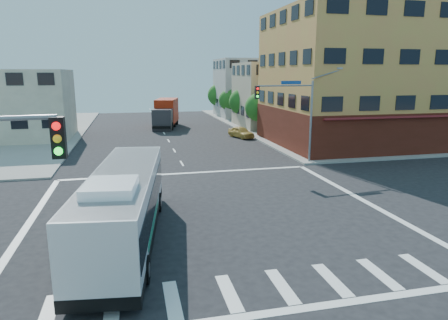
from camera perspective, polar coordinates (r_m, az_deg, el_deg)
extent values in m
plane|color=black|center=(22.17, -1.75, -7.77)|extent=(120.00, 120.00, 0.00)
cube|color=gray|center=(68.23, 21.98, 5.10)|extent=(50.00, 50.00, 0.15)
cube|color=#B59141|center=(45.77, 18.94, 10.91)|extent=(18.00, 15.00, 14.00)
cube|color=#521C12|center=(46.11, 18.51, 4.70)|extent=(18.09, 15.08, 4.00)
cube|color=maroon|center=(40.10, 23.95, 5.53)|extent=(16.00, 1.60, 0.51)
cube|color=tan|center=(58.44, 8.11, 9.16)|extent=(12.00, 10.00, 9.00)
cube|color=#A7A7A2|center=(71.64, 4.03, 10.21)|extent=(12.00, 10.00, 10.00)
cube|color=beige|center=(52.17, -27.68, 6.96)|extent=(12.00, 10.00, 8.00)
cylinder|color=gray|center=(34.82, 12.30, 5.26)|extent=(0.18, 0.18, 7.00)
cylinder|color=gray|center=(33.36, 8.78, 10.45)|extent=(5.01, 0.62, 0.12)
cube|color=black|center=(32.30, 4.74, 9.60)|extent=(0.32, 0.30, 1.00)
sphere|color=#FF0C0C|center=(32.12, 4.84, 10.12)|extent=(0.20, 0.20, 0.20)
sphere|color=yellow|center=(32.14, 4.83, 9.59)|extent=(0.20, 0.20, 0.20)
sphere|color=#19FF33|center=(32.15, 4.82, 9.05)|extent=(0.20, 0.20, 0.20)
cube|color=navy|center=(33.59, 9.57, 10.86)|extent=(1.80, 0.22, 0.28)
cube|color=gray|center=(35.95, 16.15, 12.47)|extent=(0.50, 0.22, 0.14)
cube|color=black|center=(10.37, -22.57, 2.97)|extent=(0.32, 0.30, 1.00)
sphere|color=#FF0C0C|center=(10.16, -22.86, 4.49)|extent=(0.20, 0.20, 0.20)
sphere|color=yellow|center=(10.20, -22.72, 2.82)|extent=(0.20, 0.20, 0.20)
sphere|color=#19FF33|center=(10.25, -22.58, 1.17)|extent=(0.20, 0.20, 0.20)
cylinder|color=#392714|center=(51.38, 4.98, 4.85)|extent=(0.28, 0.28, 1.92)
sphere|color=#1D5919|center=(51.13, 5.03, 7.52)|extent=(3.60, 3.60, 3.60)
sphere|color=#1D5919|center=(50.90, 5.59, 8.50)|extent=(2.52, 2.52, 2.52)
cylinder|color=#392714|center=(58.98, 2.56, 5.88)|extent=(0.28, 0.28, 1.99)
sphere|color=#1D5919|center=(58.75, 2.58, 8.32)|extent=(3.80, 3.80, 3.80)
sphere|color=#1D5919|center=(58.51, 3.06, 9.23)|extent=(2.66, 2.66, 2.66)
cylinder|color=#392714|center=(66.68, 0.69, 6.59)|extent=(0.28, 0.28, 1.89)
sphere|color=#1D5919|center=(66.49, 0.70, 8.57)|extent=(3.40, 3.40, 3.40)
sphere|color=#1D5919|center=(66.24, 1.10, 9.29)|extent=(2.38, 2.38, 2.38)
cylinder|color=#392714|center=(74.43, -0.79, 7.24)|extent=(0.28, 0.28, 2.03)
sphere|color=#1D5919|center=(74.24, -0.80, 9.26)|extent=(4.00, 4.00, 4.00)
sphere|color=#1D5919|center=(73.99, -0.44, 10.02)|extent=(2.80, 2.80, 2.80)
cube|color=black|center=(19.18, -13.82, -9.61)|extent=(4.22, 12.62, 0.46)
cube|color=silver|center=(18.76, -14.02, -6.03)|extent=(4.20, 12.59, 2.93)
cube|color=black|center=(18.70, -14.05, -5.50)|extent=(4.21, 12.23, 1.29)
cube|color=black|center=(24.57, -12.05, -1.38)|extent=(2.40, 0.37, 1.39)
cube|color=#E5590C|center=(24.39, -12.15, 0.98)|extent=(1.96, 0.31, 0.29)
cube|color=silver|center=(18.37, -14.25, -1.86)|extent=(4.12, 12.34, 0.12)
cube|color=silver|center=(15.36, -15.94, -3.78)|extent=(2.12, 2.48, 0.37)
cube|color=#11784E|center=(18.77, -18.17, -8.69)|extent=(0.75, 5.62, 0.29)
cube|color=#11784E|center=(18.37, -9.99, -8.70)|extent=(0.75, 5.62, 0.29)
cylinder|color=black|center=(23.06, -15.53, -6.02)|extent=(0.44, 1.10, 1.07)
cylinder|color=#99999E|center=(23.09, -15.88, -6.02)|extent=(0.11, 0.54, 0.54)
cylinder|color=black|center=(22.76, -9.38, -5.96)|extent=(0.44, 1.10, 1.07)
cylinder|color=#99999E|center=(22.75, -9.01, -5.96)|extent=(0.11, 0.54, 0.54)
cylinder|color=black|center=(15.91, -20.37, -14.93)|extent=(0.44, 1.10, 1.07)
cylinder|color=#99999E|center=(15.94, -20.88, -14.91)|extent=(0.11, 0.54, 0.54)
cylinder|color=black|center=(15.47, -11.20, -15.16)|extent=(0.44, 1.10, 1.07)
cylinder|color=#99999E|center=(15.46, -10.65, -15.16)|extent=(0.11, 0.54, 0.54)
cube|color=#28272D|center=(54.54, -8.75, 5.69)|extent=(3.03, 2.95, 2.88)
cube|color=black|center=(53.46, -8.93, 6.03)|extent=(2.28, 0.61, 1.11)
cube|color=#AC2009|center=(58.59, -8.16, 7.03)|extent=(3.99, 6.63, 3.32)
cube|color=black|center=(57.46, -8.30, 5.20)|extent=(4.38, 9.17, 0.33)
cylinder|color=black|center=(55.05, -9.88, 4.78)|extent=(0.55, 1.15, 1.11)
cylinder|color=black|center=(54.71, -7.48, 4.81)|extent=(0.55, 1.15, 1.11)
cylinder|color=black|center=(58.19, -9.35, 5.20)|extent=(0.55, 1.15, 1.11)
cylinder|color=black|center=(57.86, -7.07, 5.23)|extent=(0.55, 1.15, 1.11)
cylinder|color=black|center=(60.90, -8.94, 5.52)|extent=(0.55, 1.15, 1.11)
cylinder|color=black|center=(60.59, -6.76, 5.55)|extent=(0.55, 1.15, 1.11)
imported|color=gold|center=(47.99, 2.46, 4.00)|extent=(2.74, 4.24, 1.34)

